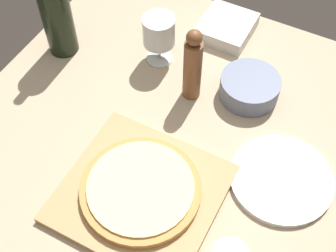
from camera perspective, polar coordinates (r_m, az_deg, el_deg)
The scene contains 9 objects.
dining_table at distance 1.22m, azimuth -3.07°, elevation -6.38°, with size 0.96×1.22×0.76m.
cutting_board at distance 1.07m, azimuth -3.30°, elevation -8.18°, with size 0.35×0.33×0.02m.
pizza at distance 1.05m, azimuth -3.36°, elevation -7.66°, with size 0.27×0.27×0.02m.
wine_bottle at distance 1.30m, azimuth -13.69°, elevation 13.98°, with size 0.08×0.08×0.36m.
pepper_mill at distance 1.17m, azimuth 3.02°, elevation 7.31°, with size 0.05×0.05×0.22m.
wine_glass at distance 1.26m, azimuth -1.13°, elevation 11.36°, with size 0.09×0.09×0.14m.
small_bowl at distance 1.24m, azimuth 9.91°, elevation 4.65°, with size 0.16×0.16×0.06m.
dinner_plate at distance 1.12m, azimuth 13.62°, elevation -6.27°, with size 0.24×0.24×0.01m.
food_container at distance 1.41m, azimuth 7.14°, elevation 11.89°, with size 0.15×0.16×0.04m.
Camera 1 is at (0.34, -0.50, 1.72)m, focal length 50.00 mm.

